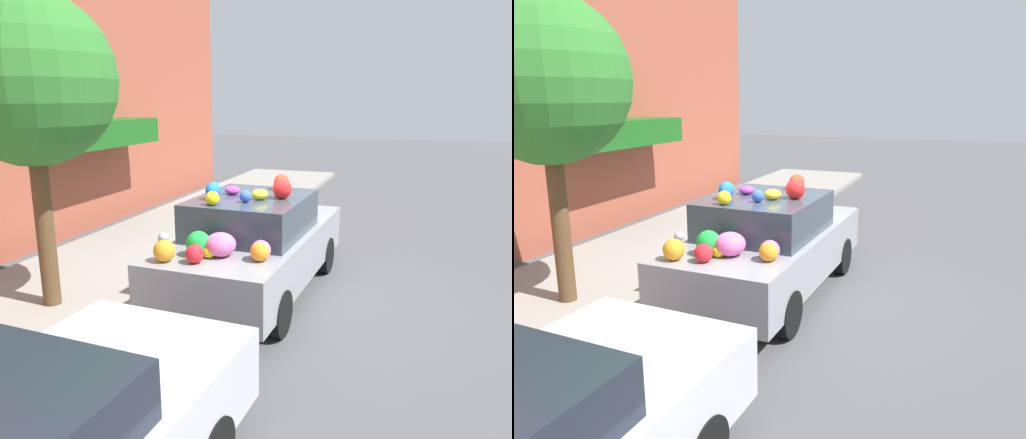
# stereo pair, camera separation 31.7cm
# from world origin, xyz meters

# --- Properties ---
(ground_plane) EXTENTS (60.00, 60.00, 0.00)m
(ground_plane) POSITION_xyz_m (0.00, 0.00, 0.00)
(ground_plane) COLOR #4C4C4F
(sidewalk_curb) EXTENTS (24.00, 3.20, 0.12)m
(sidewalk_curb) POSITION_xyz_m (0.00, 2.70, 0.06)
(sidewalk_curb) COLOR gray
(sidewalk_curb) RESTS_ON ground
(street_tree) EXTENTS (2.20, 2.20, 4.13)m
(street_tree) POSITION_xyz_m (-1.62, 2.51, 3.12)
(street_tree) COLOR brown
(street_tree) RESTS_ON sidewalk_curb
(fire_hydrant) EXTENTS (0.20, 0.20, 0.70)m
(fire_hydrant) POSITION_xyz_m (-0.03, 1.62, 0.47)
(fire_hydrant) COLOR #B2B2B7
(fire_hydrant) RESTS_ON sidewalk_curb
(art_car) EXTENTS (4.13, 1.83, 1.81)m
(art_car) POSITION_xyz_m (-0.04, 0.05, 0.80)
(art_car) COLOR gray
(art_car) RESTS_ON ground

